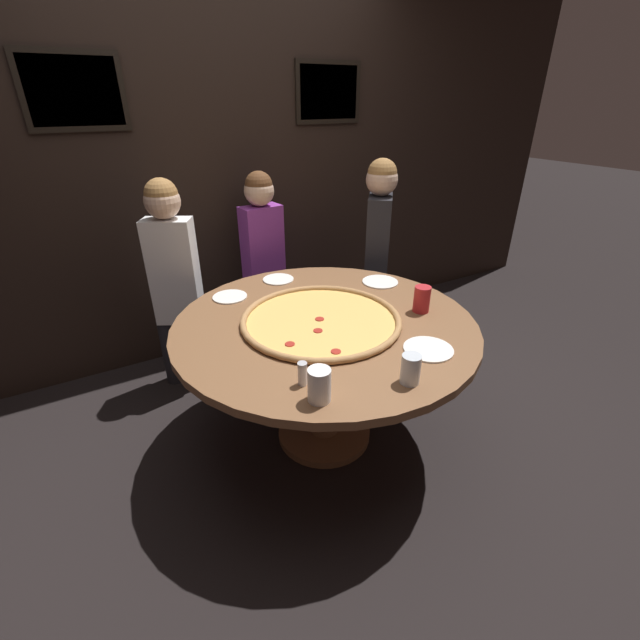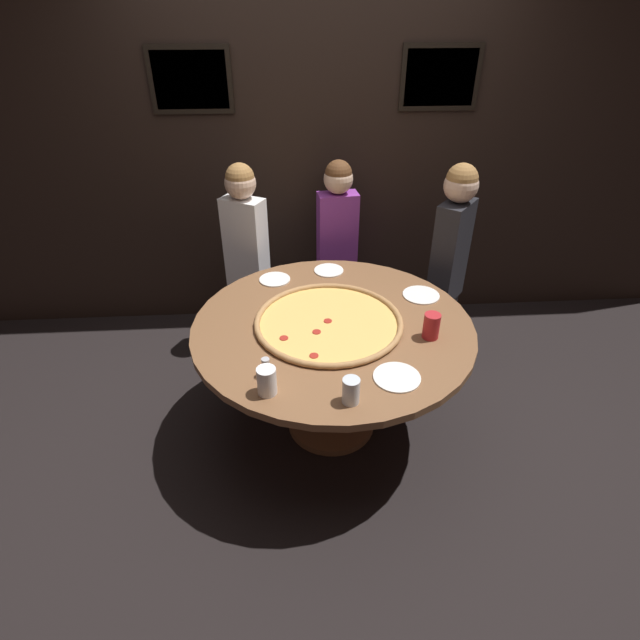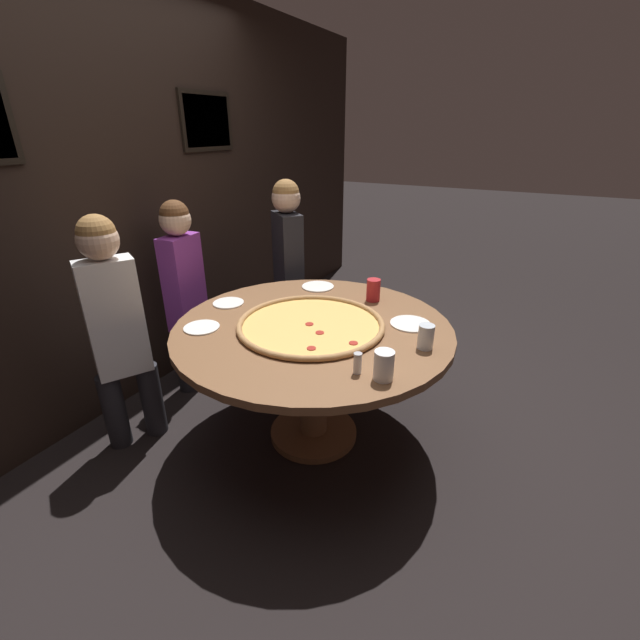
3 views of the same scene
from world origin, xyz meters
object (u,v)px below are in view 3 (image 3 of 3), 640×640
object	(u,v)px
dining_table	(313,348)
white_plate_near_front	(318,286)
drink_cup_beside_pizza	(373,290)
white_plate_left_side	(202,327)
diner_far_left	(116,323)
white_plate_right_side	(410,324)
condiment_shaker	(358,363)
drink_cup_far_right	(384,365)
giant_pizza	(312,324)
diner_far_right	(184,287)
white_plate_far_back	(228,303)
diner_centre_back	(288,262)
drink_cup_front_edge	(426,337)

from	to	relation	value
dining_table	white_plate_near_front	distance (m)	0.61
drink_cup_beside_pizza	white_plate_left_side	world-z (taller)	drink_cup_beside_pizza
diner_far_left	white_plate_right_side	bearing A→B (deg)	147.78
condiment_shaker	drink_cup_far_right	bearing A→B (deg)	-86.25
dining_table	diner_far_left	world-z (taller)	diner_far_left
dining_table	white_plate_right_side	size ratio (longest dim) A/B	6.87
dining_table	drink_cup_beside_pizza	world-z (taller)	drink_cup_beside_pizza
drink_cup_beside_pizza	giant_pizza	bearing A→B (deg)	163.44
giant_pizza	diner_far_right	xyz separation A→B (m)	(0.14, 1.05, -0.01)
white_plate_near_front	diner_far_right	size ratio (longest dim) A/B	0.16
drink_cup_beside_pizza	diner_far_right	bearing A→B (deg)	106.77
white_plate_far_back	diner_far_right	world-z (taller)	diner_far_right
diner_far_left	diner_centre_back	distance (m)	1.35
drink_cup_far_right	drink_cup_front_edge	xyz separation A→B (m)	(0.36, -0.08, -0.01)
white_plate_left_side	condiment_shaker	bearing A→B (deg)	-91.83
drink_cup_beside_pizza	diner_centre_back	size ratio (longest dim) A/B	0.10
giant_pizza	condiment_shaker	xyz separation A→B (m)	(-0.32, -0.40, 0.04)
white_plate_right_side	condiment_shaker	xyz separation A→B (m)	(-0.60, 0.06, 0.05)
condiment_shaker	diner_centre_back	world-z (taller)	diner_centre_back
white_plate_left_side	white_plate_near_front	size ratio (longest dim) A/B	0.89
condiment_shaker	dining_table	bearing A→B (deg)	50.05
giant_pizza	white_plate_right_side	distance (m)	0.54
white_plate_left_side	drink_cup_far_right	bearing A→B (deg)	-91.20
drink_cup_front_edge	white_plate_left_side	size ratio (longest dim) A/B	0.64
dining_table	drink_cup_beside_pizza	bearing A→B (deg)	-17.78
drink_cup_beside_pizza	drink_cup_far_right	distance (m)	0.90
white_plate_left_side	white_plate_far_back	world-z (taller)	same
drink_cup_beside_pizza	white_plate_near_front	size ratio (longest dim) A/B	0.64
dining_table	giant_pizza	bearing A→B (deg)	-168.55
dining_table	drink_cup_beside_pizza	xyz separation A→B (m)	(0.48, -0.16, 0.21)
drink_cup_front_edge	white_plate_near_front	bearing A→B (deg)	59.21
giant_pizza	diner_centre_back	world-z (taller)	diner_centre_back
white_plate_left_side	drink_cup_beside_pizza	bearing A→B (deg)	-39.51
giant_pizza	white_plate_left_side	xyz separation A→B (m)	(-0.29, 0.51, -0.01)
diner_far_right	white_plate_near_front	bearing A→B (deg)	111.06
drink_cup_beside_pizza	diner_far_left	bearing A→B (deg)	132.71
giant_pizza	diner_far_right	distance (m)	1.06
drink_cup_front_edge	diner_centre_back	world-z (taller)	diner_centre_back
drink_cup_front_edge	dining_table	bearing A→B (deg)	92.20
diner_far_right	dining_table	bearing A→B (deg)	76.67
white_plate_right_side	diner_centre_back	world-z (taller)	diner_centre_back
drink_cup_beside_pizza	white_plate_far_back	distance (m)	0.88
drink_cup_beside_pizza	white_plate_far_back	world-z (taller)	drink_cup_beside_pizza
drink_cup_beside_pizza	diner_far_left	world-z (taller)	diner_far_left
dining_table	diner_far_left	size ratio (longest dim) A/B	1.12
white_plate_right_side	diner_far_left	size ratio (longest dim) A/B	0.16
dining_table	giant_pizza	world-z (taller)	giant_pizza
drink_cup_beside_pizza	dining_table	bearing A→B (deg)	162.22
drink_cup_beside_pizza	drink_cup_far_right	world-z (taller)	drink_cup_beside_pizza
giant_pizza	white_plate_far_back	world-z (taller)	giant_pizza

